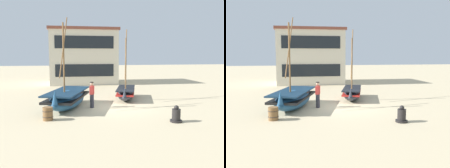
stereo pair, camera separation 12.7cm
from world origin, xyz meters
TOP-DOWN VIEW (x-y plane):
  - ground_plane at (0.00, 0.00)m, footprint 120.00×120.00m
  - fishing_boat_near_left at (1.35, 2.52)m, footprint 2.29×4.03m
  - fishing_boat_centre_large at (-3.05, 0.25)m, footprint 3.17×5.11m
  - fisherman_by_hull at (-1.49, 0.05)m, footprint 0.34×0.42m
  - capstan_winch at (2.43, -4.05)m, footprint 0.62×0.62m
  - wooden_barrel at (-4.06, -2.56)m, footprint 0.56×0.56m
  - harbor_building_main at (-1.15, 14.10)m, footprint 7.86×5.78m

SIDE VIEW (x-z plane):
  - ground_plane at x=0.00m, z-range 0.00..0.00m
  - capstan_winch at x=2.43m, z-range -0.10..0.77m
  - wooden_barrel at x=-4.06m, z-range 0.00..0.70m
  - fishing_boat_near_left at x=1.35m, z-range -2.15..3.17m
  - fishing_boat_centre_large at x=-3.05m, z-range -2.24..3.50m
  - fisherman_by_hull at x=-1.49m, z-range -0.01..1.68m
  - harbor_building_main at x=-1.15m, z-range 0.01..6.42m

